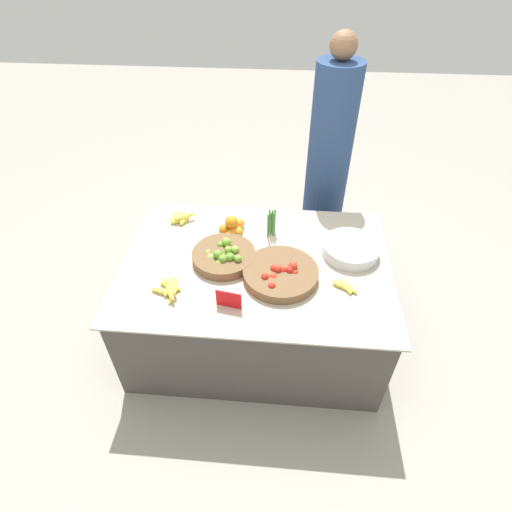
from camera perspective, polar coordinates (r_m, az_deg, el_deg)
name	(u,v)px	position (r m, az deg, el deg)	size (l,w,h in m)	color
ground_plane	(256,330)	(2.86, 0.00, -10.52)	(12.00, 12.00, 0.00)	#A39E93
market_table	(256,299)	(2.62, 0.00, -6.14)	(1.60, 1.14, 0.65)	#4C4742
lime_bowl	(223,256)	(2.39, -4.70, 0.01)	(0.38, 0.38, 0.11)	brown
tomato_basket	(280,273)	(2.28, 3.51, -2.47)	(0.43, 0.43, 0.10)	brown
orange_pile	(232,228)	(2.57, -3.38, 4.02)	(0.16, 0.20, 0.14)	orange
metal_bowl	(350,249)	(2.50, 13.34, 1.01)	(0.34, 0.34, 0.07)	silver
price_sign	(229,300)	(2.11, -3.92, -6.24)	(0.14, 0.03, 0.11)	red
veg_bundle	(271,223)	(2.55, 2.22, 4.73)	(0.05, 0.07, 0.18)	#428438
banana_bunch_front_left	(344,286)	(2.28, 12.51, -4.19)	(0.15, 0.13, 0.03)	#EFDB4C
banana_bunch_middle_right	(180,218)	(2.75, -10.75, 5.37)	(0.18, 0.16, 0.06)	#EFDB4C
banana_bunch_front_right	(170,288)	(2.25, -12.17, -4.49)	(0.18, 0.21, 0.06)	#EFDB4C
vendor_person	(328,167)	(3.09, 10.20, 12.46)	(0.32, 0.32, 1.70)	navy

